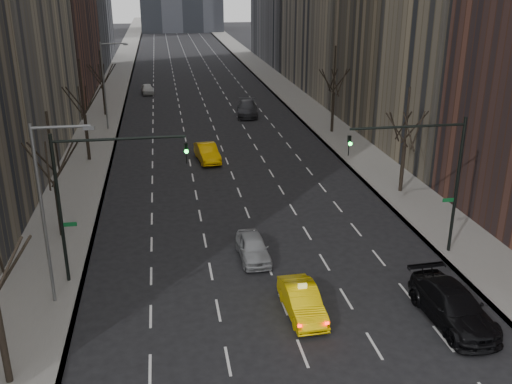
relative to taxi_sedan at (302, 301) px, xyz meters
name	(u,v)px	position (x,y,z in m)	size (l,w,h in m)	color
sidewalk_left	(114,88)	(-12.94, 62.98, -0.63)	(4.50, 320.00, 0.15)	slate
sidewalk_right	(277,83)	(11.56, 62.98, -0.63)	(4.50, 320.00, 0.15)	slate
tree_lw_b	(55,181)	(-12.69, 10.98, 3.01)	(3.36, 3.50, 7.82)	black
tree_lw_c	(85,116)	(-12.69, 26.98, 3.33)	(3.36, 3.50, 8.74)	black
tree_lw_d	(103,85)	(-12.69, 44.98, 2.85)	(3.36, 3.50, 7.36)	black
tree_rw_b	(404,145)	(11.31, 14.98, 3.01)	(3.36, 3.50, 7.82)	black
tree_rw_c	(333,94)	(11.31, 32.98, 3.33)	(3.36, 3.50, 8.74)	black
traffic_mast_left	(92,184)	(-9.80, 4.98, 4.78)	(6.69, 0.39, 8.00)	black
traffic_mast_right	(431,165)	(8.41, 4.98, 4.78)	(6.69, 0.39, 8.00)	black
streetlight_near	(49,198)	(-11.53, 2.98, 4.91)	(2.83, 0.22, 9.00)	slate
streetlight_far	(107,77)	(-11.53, 37.98, 4.91)	(2.83, 0.22, 9.00)	slate
taxi_sedan	(302,301)	(0.00, 0.00, 0.00)	(1.50, 4.31, 1.42)	yellow
silver_sedan_ahead	(253,248)	(-1.39, 6.12, -0.01)	(1.64, 4.08, 1.39)	#919398
parked_suv_black	(453,306)	(6.81, -1.77, 0.13)	(2.34, 5.76, 1.67)	black
far_taxi	(207,153)	(-2.39, 25.27, 0.06)	(1.62, 4.66, 1.53)	#FFB705
far_suv_grey	(247,109)	(3.77, 42.27, 0.12)	(2.33, 5.73, 1.66)	#313137
far_car_white	(147,89)	(-7.98, 57.86, -0.03)	(1.60, 3.96, 1.35)	silver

